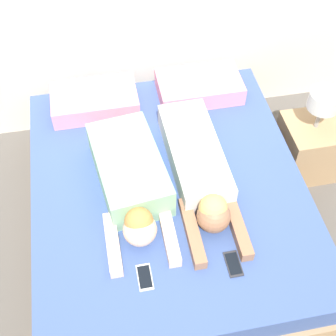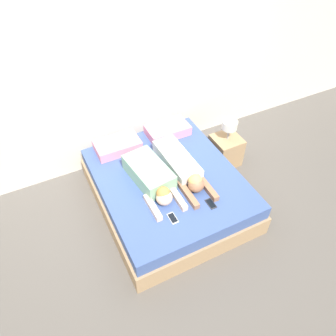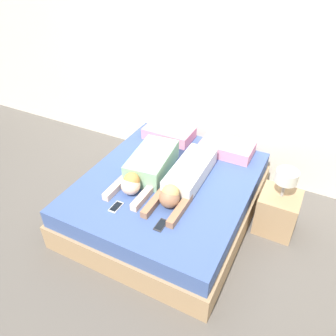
{
  "view_description": "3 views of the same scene",
  "coord_description": "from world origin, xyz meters",
  "px_view_note": "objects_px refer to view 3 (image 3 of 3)",
  "views": [
    {
      "loc": [
        -0.33,
        -1.73,
        2.8
      ],
      "look_at": [
        0.0,
        0.0,
        0.63
      ],
      "focal_mm": 50.0,
      "sensor_mm": 36.0,
      "label": 1
    },
    {
      "loc": [
        -1.27,
        -2.54,
        3.44
      ],
      "look_at": [
        0.0,
        0.0,
        0.63
      ],
      "focal_mm": 35.0,
      "sensor_mm": 36.0,
      "label": 2
    },
    {
      "loc": [
        1.23,
        -2.41,
        2.6
      ],
      "look_at": [
        0.0,
        0.0,
        0.63
      ],
      "focal_mm": 35.0,
      "sensor_mm": 36.0,
      "label": 3
    }
  ],
  "objects_px": {
    "bed": "(168,197)",
    "person_left": "(148,166)",
    "pillow_head_right": "(227,148)",
    "person_right": "(185,178)",
    "nightstand": "(278,210)",
    "pillow_head_left": "(169,133)",
    "cell_phone_right": "(161,225)",
    "cell_phone_left": "(116,207)"
  },
  "relations": [
    {
      "from": "pillow_head_left",
      "to": "cell_phone_left",
      "type": "distance_m",
      "value": 1.38
    },
    {
      "from": "pillow_head_right",
      "to": "person_right",
      "type": "xyz_separation_m",
      "value": [
        -0.18,
        -0.77,
        0.02
      ]
    },
    {
      "from": "person_left",
      "to": "bed",
      "type": "bearing_deg",
      "value": 4.6
    },
    {
      "from": "pillow_head_left",
      "to": "person_right",
      "type": "distance_m",
      "value": 0.96
    },
    {
      "from": "bed",
      "to": "cell_phone_left",
      "type": "bearing_deg",
      "value": -111.99
    },
    {
      "from": "bed",
      "to": "pillow_head_left",
      "type": "relative_size",
      "value": 3.38
    },
    {
      "from": "person_left",
      "to": "cell_phone_right",
      "type": "relative_size",
      "value": 6.56
    },
    {
      "from": "pillow_head_right",
      "to": "nightstand",
      "type": "height_order",
      "value": "nightstand"
    },
    {
      "from": "bed",
      "to": "pillow_head_right",
      "type": "relative_size",
      "value": 3.38
    },
    {
      "from": "pillow_head_left",
      "to": "person_right",
      "type": "bearing_deg",
      "value": -53.42
    },
    {
      "from": "bed",
      "to": "cell_phone_right",
      "type": "distance_m",
      "value": 0.71
    },
    {
      "from": "person_left",
      "to": "person_right",
      "type": "distance_m",
      "value": 0.42
    },
    {
      "from": "pillow_head_left",
      "to": "bed",
      "type": "bearing_deg",
      "value": -63.78
    },
    {
      "from": "bed",
      "to": "nightstand",
      "type": "bearing_deg",
      "value": 16.06
    },
    {
      "from": "pillow_head_right",
      "to": "cell_phone_right",
      "type": "xyz_separation_m",
      "value": [
        -0.13,
        -1.39,
        -0.06
      ]
    },
    {
      "from": "nightstand",
      "to": "person_right",
      "type": "bearing_deg",
      "value": -160.54
    },
    {
      "from": "pillow_head_right",
      "to": "cell_phone_left",
      "type": "height_order",
      "value": "pillow_head_right"
    },
    {
      "from": "person_left",
      "to": "nightstand",
      "type": "distance_m",
      "value": 1.42
    },
    {
      "from": "pillow_head_left",
      "to": "cell_phone_left",
      "type": "relative_size",
      "value": 3.86
    },
    {
      "from": "person_left",
      "to": "person_right",
      "type": "relative_size",
      "value": 0.88
    },
    {
      "from": "bed",
      "to": "pillow_head_right",
      "type": "distance_m",
      "value": 0.91
    },
    {
      "from": "person_right",
      "to": "cell_phone_left",
      "type": "xyz_separation_m",
      "value": [
        -0.44,
        -0.6,
        -0.08
      ]
    },
    {
      "from": "person_left",
      "to": "person_right",
      "type": "xyz_separation_m",
      "value": [
        0.42,
        0.01,
        -0.02
      ]
    },
    {
      "from": "pillow_head_left",
      "to": "nightstand",
      "type": "distance_m",
      "value": 1.58
    },
    {
      "from": "pillow_head_left",
      "to": "person_left",
      "type": "xyz_separation_m",
      "value": [
        0.15,
        -0.79,
        0.04
      ]
    },
    {
      "from": "person_left",
      "to": "cell_phone_right",
      "type": "bearing_deg",
      "value": -51.71
    },
    {
      "from": "bed",
      "to": "cell_phone_right",
      "type": "height_order",
      "value": "cell_phone_right"
    },
    {
      "from": "pillow_head_right",
      "to": "person_left",
      "type": "height_order",
      "value": "person_left"
    },
    {
      "from": "cell_phone_right",
      "to": "pillow_head_left",
      "type": "bearing_deg",
      "value": 114.22
    },
    {
      "from": "cell_phone_left",
      "to": "nightstand",
      "type": "xyz_separation_m",
      "value": [
        1.36,
        0.92,
        -0.23
      ]
    },
    {
      "from": "person_right",
      "to": "nightstand",
      "type": "distance_m",
      "value": 1.02
    },
    {
      "from": "pillow_head_left",
      "to": "pillow_head_right",
      "type": "distance_m",
      "value": 0.76
    },
    {
      "from": "bed",
      "to": "person_left",
      "type": "relative_size",
      "value": 1.99
    },
    {
      "from": "person_right",
      "to": "pillow_head_left",
      "type": "bearing_deg",
      "value": 126.58
    },
    {
      "from": "pillow_head_right",
      "to": "nightstand",
      "type": "relative_size",
      "value": 0.79
    },
    {
      "from": "bed",
      "to": "person_left",
      "type": "bearing_deg",
      "value": -175.4
    },
    {
      "from": "cell_phone_left",
      "to": "bed",
      "type": "bearing_deg",
      "value": 68.01
    },
    {
      "from": "nightstand",
      "to": "cell_phone_left",
      "type": "bearing_deg",
      "value": -145.78
    },
    {
      "from": "cell_phone_left",
      "to": "nightstand",
      "type": "relative_size",
      "value": 0.2
    },
    {
      "from": "pillow_head_right",
      "to": "nightstand",
      "type": "bearing_deg",
      "value": -31.31
    },
    {
      "from": "bed",
      "to": "person_left",
      "type": "distance_m",
      "value": 0.42
    },
    {
      "from": "cell_phone_right",
      "to": "person_left",
      "type": "bearing_deg",
      "value": 128.29
    }
  ]
}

